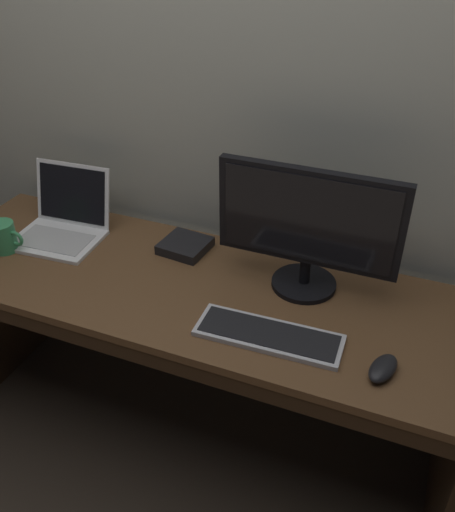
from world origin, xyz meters
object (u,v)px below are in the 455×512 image
laptop_white (62,224)px  external_drive_box (185,246)px  external_monitor (308,226)px  computer_mouse (383,368)px  coffee_mug (4,237)px  wired_keyboard (269,335)px

laptop_white → external_drive_box: (0.46, 0.08, -0.03)m
external_drive_box → external_monitor: bearing=-8.1°
computer_mouse → coffee_mug: (-1.33, 0.11, 0.04)m
external_monitor → external_drive_box: 0.50m
wired_keyboard → computer_mouse: bearing=-3.9°
laptop_white → wired_keyboard: 0.92m
external_monitor → computer_mouse: external_monitor is taller
external_monitor → coffee_mug: (-1.03, -0.17, -0.18)m
computer_mouse → external_drive_box: 0.82m
computer_mouse → external_drive_box: bearing=170.8°
wired_keyboard → external_drive_box: 0.53m
external_monitor → external_drive_box: size_ratio=3.56×
external_drive_box → coffee_mug: bearing=-157.9°
wired_keyboard → coffee_mug: (-1.01, 0.09, 0.05)m
laptop_white → coffee_mug: bearing=-128.4°
coffee_mug → computer_mouse: bearing=-4.8°
laptop_white → external_monitor: (0.91, 0.02, 0.18)m
wired_keyboard → external_drive_box: bearing=142.1°
external_monitor → external_drive_box: (-0.45, 0.06, -0.21)m
computer_mouse → laptop_white: bearing=-176.7°
computer_mouse → coffee_mug: bearing=-168.8°
external_monitor → external_drive_box: bearing=171.9°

